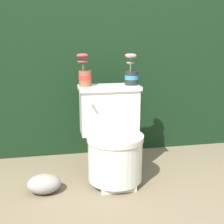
{
  "coord_description": "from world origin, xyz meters",
  "views": [
    {
      "loc": [
        -0.46,
        -2.09,
        1.11
      ],
      "look_at": [
        -0.03,
        0.12,
        0.52
      ],
      "focal_mm": 50.0,
      "sensor_mm": 36.0,
      "label": 1
    }
  ],
  "objects_px": {
    "toilet": "(113,139)",
    "potted_plant_midleft": "(131,74)",
    "garden_stone": "(44,184)",
    "potted_plant_left": "(85,74)"
  },
  "relations": [
    {
      "from": "toilet",
      "to": "potted_plant_left",
      "type": "bearing_deg",
      "value": 136.6
    },
    {
      "from": "potted_plant_left",
      "to": "potted_plant_midleft",
      "type": "relative_size",
      "value": 1.01
    },
    {
      "from": "toilet",
      "to": "potted_plant_midleft",
      "type": "height_order",
      "value": "potted_plant_midleft"
    },
    {
      "from": "potted_plant_left",
      "to": "garden_stone",
      "type": "height_order",
      "value": "potted_plant_left"
    },
    {
      "from": "toilet",
      "to": "garden_stone",
      "type": "bearing_deg",
      "value": -166.15
    },
    {
      "from": "toilet",
      "to": "potted_plant_midleft",
      "type": "distance_m",
      "value": 0.53
    },
    {
      "from": "garden_stone",
      "to": "potted_plant_left",
      "type": "bearing_deg",
      "value": 42.0
    },
    {
      "from": "potted_plant_left",
      "to": "garden_stone",
      "type": "xyz_separation_m",
      "value": [
        -0.34,
        -0.3,
        -0.73
      ]
    },
    {
      "from": "potted_plant_left",
      "to": "garden_stone",
      "type": "distance_m",
      "value": 0.86
    },
    {
      "from": "garden_stone",
      "to": "toilet",
      "type": "bearing_deg",
      "value": 13.85
    }
  ]
}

